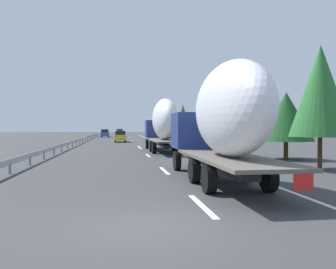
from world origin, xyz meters
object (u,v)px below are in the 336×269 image
Objects in this scene: car_white_van at (120,133)px; car_yellow_coupe at (120,136)px; truck_trailing at (222,119)px; car_blue_sedan at (105,133)px; truck_lead at (163,123)px; road_sign at (169,127)px.

car_white_van is 1.03× the size of car_yellow_coupe.
truck_trailing reaches higher than car_blue_sedan.
truck_lead reaches higher than road_sign.
car_yellow_coupe is at bearing 49.56° from road_sign.
truck_trailing reaches higher than car_white_van.
road_sign is at bearing -130.44° from car_yellow_coupe.
car_white_van reaches higher than car_yellow_coupe.
road_sign reaches higher than car_blue_sedan.
truck_lead is at bearing -176.45° from car_white_van.
car_white_van is at bearing 2.71° from truck_trailing.
car_blue_sedan is 1.06× the size of car_yellow_coupe.
truck_lead is 3.05× the size of car_white_van.
truck_trailing is at bearing -174.17° from car_blue_sedan.
car_white_van reaches higher than car_blue_sedan.
truck_lead reaches higher than truck_trailing.
car_blue_sedan is at bearing 5.83° from truck_trailing.
car_white_van is (80.08, 3.79, -1.74)m from truck_trailing.
road_sign is (17.12, -3.10, -0.33)m from truck_lead.
truck_trailing reaches higher than car_yellow_coupe.
road_sign is at bearing -171.07° from car_white_van.
car_yellow_coupe is at bearing 9.58° from truck_lead.
car_yellow_coupe is at bearing 5.27° from truck_trailing.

